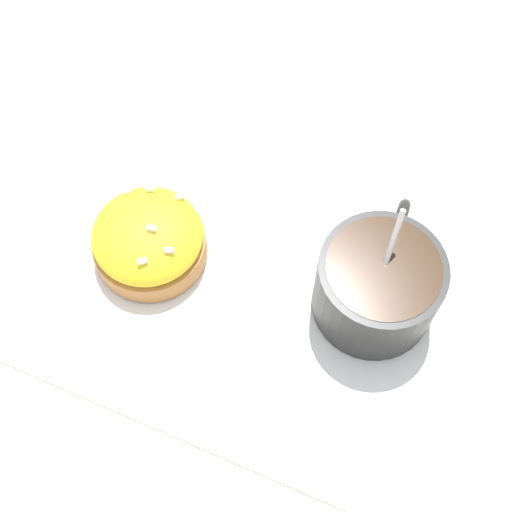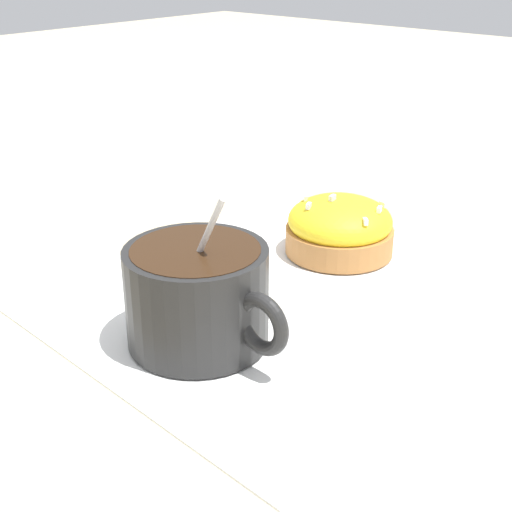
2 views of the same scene
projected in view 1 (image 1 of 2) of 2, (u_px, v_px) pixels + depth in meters
ground_plane at (262, 271)px, 0.56m from camera, size 3.00×3.00×0.00m
paper_napkin at (262, 270)px, 0.56m from camera, size 0.34×0.31×0.00m
coffee_cup at (380, 278)px, 0.52m from camera, size 0.09×0.12×0.10m
frosted_pastry at (148, 239)px, 0.55m from camera, size 0.09×0.09×0.05m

